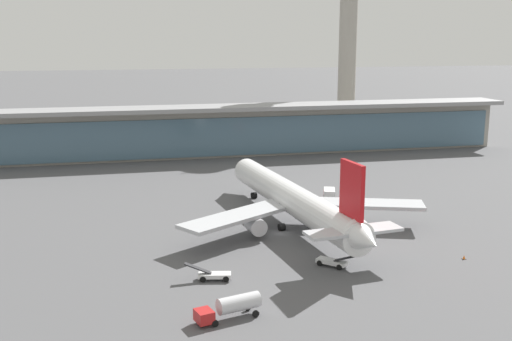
# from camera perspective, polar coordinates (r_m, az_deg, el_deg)

# --- Properties ---
(ground_plane) EXTENTS (1200.00, 1200.00, 0.00)m
(ground_plane) POSITION_cam_1_polar(r_m,az_deg,el_deg) (113.23, 2.18, -5.76)
(ground_plane) COLOR #515154
(airliner_on_stand) EXTENTS (47.50, 62.17, 16.56)m
(airliner_on_stand) POSITION_cam_1_polar(r_m,az_deg,el_deg) (115.59, 3.51, -2.71)
(airliner_on_stand) COLOR white
(airliner_on_stand) RESTS_ON ground
(service_truck_near_nose_red) EXTENTS (8.89, 4.51, 2.95)m
(service_truck_near_nose_red) POSITION_cam_1_polar(r_m,az_deg,el_deg) (79.79, -2.31, -12.39)
(service_truck_near_nose_red) COLOR #B21E1E
(service_truck_near_nose_red) RESTS_ON ground
(service_truck_under_wing_white) EXTENTS (5.74, 5.79, 2.70)m
(service_truck_under_wing_white) POSITION_cam_1_polar(r_m,az_deg,el_deg) (97.61, 7.12, -8.34)
(service_truck_under_wing_white) COLOR silver
(service_truck_under_wing_white) RESTS_ON ground
(service_truck_mid_apron_red) EXTENTS (4.49, 7.65, 3.10)m
(service_truck_mid_apron_red) POSITION_cam_1_polar(r_m,az_deg,el_deg) (134.16, 6.77, -2.22)
(service_truck_mid_apron_red) COLOR #B21E1E
(service_truck_mid_apron_red) RESTS_ON ground
(service_truck_by_tail_white) EXTENTS (6.94, 2.76, 2.70)m
(service_truck_by_tail_white) POSITION_cam_1_polar(r_m,az_deg,el_deg) (92.00, -3.98, -9.58)
(service_truck_by_tail_white) COLOR silver
(service_truck_by_tail_white) RESTS_ON ground
(terminal_building) EXTENTS (183.60, 12.80, 15.20)m
(terminal_building) POSITION_cam_1_polar(r_m,az_deg,el_deg) (184.69, -4.01, 3.74)
(terminal_building) COLOR #9E998E
(terminal_building) RESTS_ON ground
(control_tower) EXTENTS (12.00, 12.00, 77.02)m
(control_tower) POSITION_cam_1_polar(r_m,az_deg,el_deg) (228.58, 8.54, 13.81)
(control_tower) COLOR #9E998E
(control_tower) RESTS_ON ground
(safety_cone_alpha) EXTENTS (0.62, 0.62, 0.70)m
(safety_cone_alpha) POSITION_cam_1_polar(r_m,az_deg,el_deg) (105.53, 18.63, -7.60)
(safety_cone_alpha) COLOR orange
(safety_cone_alpha) RESTS_ON ground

